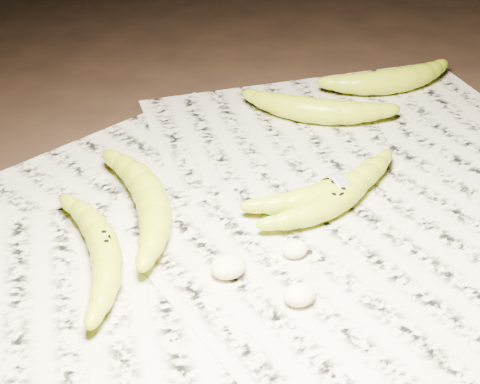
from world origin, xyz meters
name	(u,v)px	position (x,y,z in m)	size (l,w,h in m)	color
ground	(239,230)	(0.00, 0.00, 0.00)	(3.00, 3.00, 0.00)	black
newspaper_patch	(258,210)	(0.04, 0.02, 0.00)	(0.90, 0.70, 0.01)	beige
banana_left_a	(104,246)	(-0.16, 0.01, 0.03)	(0.20, 0.06, 0.04)	#9FB917
banana_left_b	(151,197)	(-0.09, 0.07, 0.03)	(0.21, 0.07, 0.04)	#9FB917
banana_center	(336,199)	(0.12, -0.02, 0.02)	(0.18, 0.05, 0.03)	#9FB917
banana_taped	(337,188)	(0.13, 0.00, 0.03)	(0.21, 0.06, 0.04)	#9FB917
banana_upper_a	(316,108)	(0.22, 0.19, 0.03)	(0.21, 0.06, 0.04)	#9FB917
banana_upper_b	(394,79)	(0.39, 0.23, 0.03)	(0.20, 0.07, 0.04)	#9FB917
measuring_tape	(337,188)	(0.13, 0.00, 0.03)	(0.04, 0.04, 0.00)	white
flesh_chunk_a	(228,264)	(-0.05, -0.07, 0.02)	(0.04, 0.03, 0.02)	#FFF7C5
flesh_chunk_b	(300,292)	(0.00, -0.14, 0.02)	(0.04, 0.03, 0.02)	#FFF7C5
flesh_chunk_c	(295,246)	(0.04, -0.07, 0.02)	(0.03, 0.03, 0.02)	#FFF7C5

